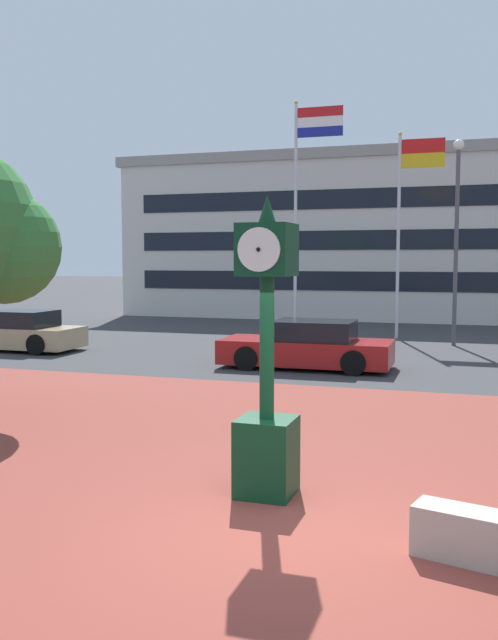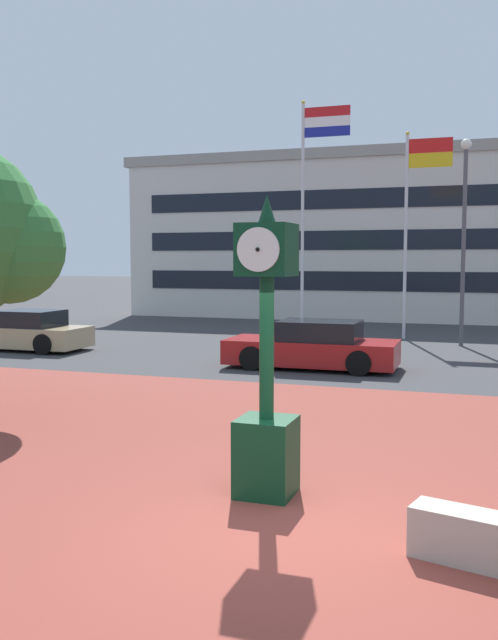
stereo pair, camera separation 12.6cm
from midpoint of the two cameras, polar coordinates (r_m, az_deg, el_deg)
ground_plane at (r=7.75m, az=3.40°, el=-16.93°), size 200.00×200.00×0.00m
plaza_brick_paving at (r=9.77m, az=6.87°, el=-12.23°), size 44.00×12.41×0.01m
street_clock at (r=8.42m, az=1.89°, el=-4.56°), size 0.69×0.75×3.66m
car_street_mid at (r=18.51m, az=5.54°, el=-2.23°), size 4.54×1.93×1.28m
car_street_far at (r=23.29m, az=-17.75°, el=-0.96°), size 4.09×1.89×1.28m
flagpole_primary at (r=26.58m, az=5.10°, el=10.34°), size 1.85×0.14×8.83m
flagpole_secondary at (r=25.89m, az=13.42°, el=8.45°), size 1.64×0.14×7.47m
civic_building at (r=37.42m, az=11.76°, el=6.68°), size 25.89×10.39×8.10m
street_lamp_post at (r=24.21m, az=17.47°, el=7.80°), size 0.36×0.36×6.85m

